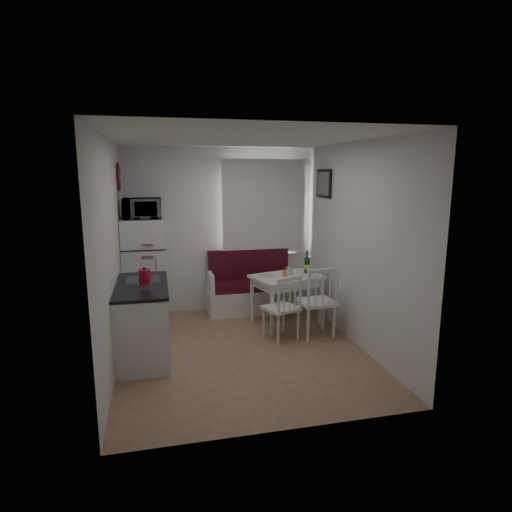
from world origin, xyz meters
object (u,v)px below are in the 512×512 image
(bench, at_px, (251,291))
(kettle, at_px, (145,277))
(microwave, at_px, (142,209))
(chair_left, at_px, (283,301))
(chair_right, at_px, (319,295))
(dining_table, at_px, (287,281))
(wine_bottle, at_px, (307,262))
(kitchen_counter, at_px, (143,320))
(fridge, at_px, (145,271))

(bench, relative_size, kettle, 6.31)
(bench, bearing_deg, microwave, -174.30)
(chair_left, relative_size, chair_right, 1.01)
(dining_table, xyz_separation_m, wine_bottle, (0.35, 0.10, 0.25))
(kitchen_counter, bearing_deg, kettle, -63.59)
(chair_left, xyz_separation_m, wine_bottle, (0.60, 0.76, 0.34))
(chair_left, height_order, fridge, fridge)
(bench, height_order, kettle, kettle)
(microwave, bearing_deg, kettle, -88.67)
(kettle, bearing_deg, chair_left, 4.56)
(bench, height_order, chair_right, bench)
(kitchen_counter, xyz_separation_m, fridge, (0.02, 1.24, 0.32))
(fridge, relative_size, kettle, 7.12)
(chair_right, bearing_deg, fridge, 149.19)
(dining_table, bearing_deg, kitchen_counter, -177.66)
(chair_left, bearing_deg, microwave, 125.30)
(bench, relative_size, fridge, 0.89)
(dining_table, height_order, chair_right, chair_right)
(chair_left, distance_m, microwave, 2.41)
(chair_left, relative_size, microwave, 1.00)
(bench, height_order, fridge, fridge)
(fridge, bearing_deg, bench, 3.95)
(dining_table, relative_size, chair_left, 2.10)
(kettle, bearing_deg, microwave, 91.33)
(kitchen_counter, relative_size, fridge, 0.85)
(chair_left, height_order, kettle, kettle)
(chair_right, xyz_separation_m, microwave, (-2.27, 1.17, 1.10))
(dining_table, relative_size, microwave, 2.10)
(kitchen_counter, height_order, kettle, kitchen_counter)
(kitchen_counter, height_order, microwave, microwave)
(chair_left, distance_m, fridge, 2.15)
(microwave, distance_m, wine_bottle, 2.54)
(dining_table, height_order, chair_left, chair_left)
(dining_table, xyz_separation_m, microwave, (-2.02, 0.49, 1.06))
(fridge, xyz_separation_m, microwave, (0.00, -0.05, 0.93))
(chair_right, relative_size, microwave, 0.99)
(kitchen_counter, bearing_deg, fridge, 89.10)
(kettle, bearing_deg, dining_table, 21.90)
(bench, height_order, dining_table, bench)
(fridge, distance_m, kettle, 1.36)
(microwave, bearing_deg, fridge, 90.00)
(bench, relative_size, dining_table, 1.23)
(chair_right, xyz_separation_m, kettle, (-2.24, -0.13, 0.40))
(kettle, height_order, wine_bottle, kettle)
(chair_left, bearing_deg, chair_right, -22.74)
(chair_left, distance_m, kettle, 1.81)
(kitchen_counter, height_order, wine_bottle, kitchen_counter)
(chair_right, height_order, wine_bottle, wine_bottle)
(chair_left, bearing_deg, kitchen_counter, 159.67)
(bench, relative_size, chair_left, 2.59)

